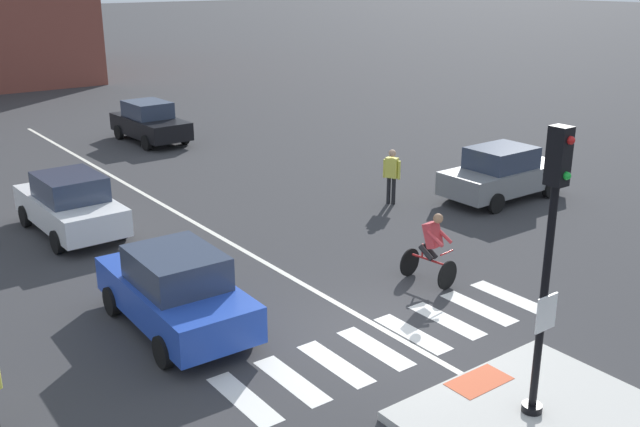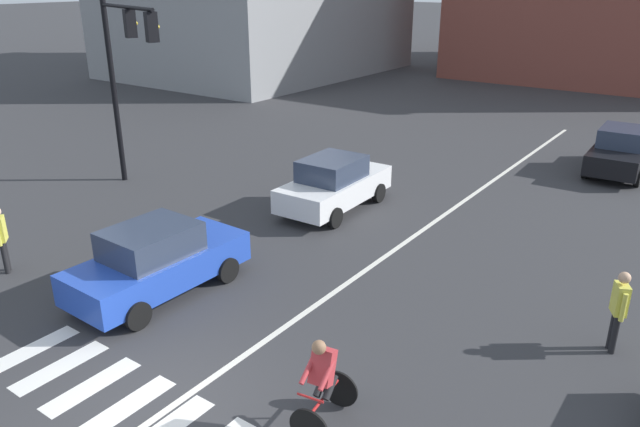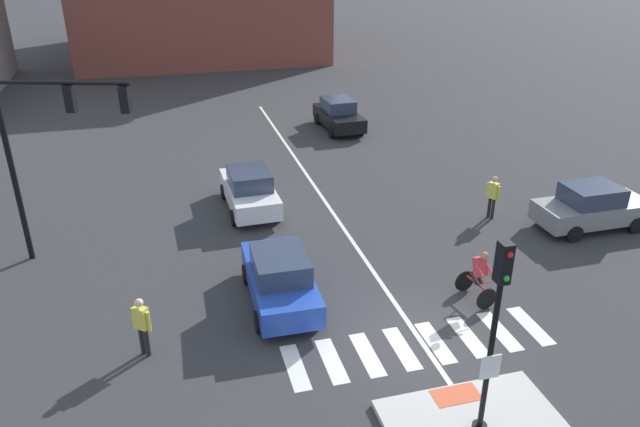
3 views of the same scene
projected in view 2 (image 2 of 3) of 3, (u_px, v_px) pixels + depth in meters
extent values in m
plane|color=#333335|center=(159.00, 409.00, 10.02)|extent=(300.00, 300.00, 0.00)
cube|color=silver|center=(32.00, 350.00, 11.59)|extent=(0.44, 1.80, 0.01)
cube|color=silver|center=(60.00, 367.00, 11.08)|extent=(0.44, 1.80, 0.01)
cube|color=silver|center=(92.00, 386.00, 10.57)|extent=(0.44, 1.80, 0.01)
cube|color=silver|center=(126.00, 407.00, 10.06)|extent=(0.44, 1.80, 0.01)
cube|color=silver|center=(432.00, 223.00, 17.51)|extent=(0.14, 28.00, 0.01)
cylinder|color=black|center=(114.00, 93.00, 20.14)|extent=(0.18, 0.18, 6.08)
cylinder|color=black|center=(126.00, 7.00, 17.60)|extent=(3.90, 1.35, 0.11)
cube|color=black|center=(130.00, 24.00, 17.61)|extent=(0.34, 0.37, 0.80)
sphere|color=gold|center=(136.00, 23.00, 17.70)|extent=(0.12, 0.12, 0.12)
cube|color=black|center=(151.00, 27.00, 16.39)|extent=(0.34, 0.37, 0.80)
sphere|color=gold|center=(157.00, 27.00, 16.49)|extent=(0.12, 0.12, 0.12)
cube|color=black|center=(619.00, 156.00, 21.74)|extent=(1.85, 4.16, 0.70)
cube|color=#2D384C|center=(623.00, 137.00, 21.61)|extent=(1.55, 1.95, 0.64)
cylinder|color=black|center=(638.00, 178.00, 20.46)|extent=(0.20, 0.61, 0.60)
cylinder|color=black|center=(586.00, 170.00, 21.31)|extent=(0.20, 0.61, 0.60)
cylinder|color=black|center=(599.00, 153.00, 23.28)|extent=(0.20, 0.61, 0.60)
cube|color=#2347B7|center=(159.00, 266.00, 13.47)|extent=(1.79, 4.14, 0.70)
cube|color=#2D384C|center=(151.00, 241.00, 13.11)|extent=(1.52, 1.93, 0.64)
cylinder|color=black|center=(180.00, 252.00, 15.01)|extent=(0.19, 0.60, 0.60)
cylinder|color=black|center=(227.00, 270.00, 14.08)|extent=(0.19, 0.60, 0.60)
cylinder|color=black|center=(89.00, 291.00, 13.12)|extent=(0.19, 0.60, 0.60)
cylinder|color=black|center=(137.00, 316.00, 12.19)|extent=(0.19, 0.60, 0.60)
cube|color=white|center=(335.00, 188.00, 18.40)|extent=(1.80, 4.14, 0.70)
cube|color=#2D384C|center=(332.00, 169.00, 18.04)|extent=(1.52, 1.93, 0.64)
cylinder|color=black|center=(334.00, 183.00, 19.94)|extent=(0.19, 0.60, 0.60)
cylinder|color=black|center=(379.00, 193.00, 19.07)|extent=(0.19, 0.60, 0.60)
cylinder|color=black|center=(288.00, 206.00, 17.99)|extent=(0.19, 0.60, 0.60)
cylinder|color=black|center=(335.00, 218.00, 17.11)|extent=(0.19, 0.60, 0.60)
cylinder|color=black|center=(339.00, 389.00, 9.99)|extent=(0.66, 0.13, 0.66)
cylinder|color=#B21E1E|center=(325.00, 396.00, 9.47)|extent=(0.17, 0.89, 0.05)
cylinder|color=#B21E1E|center=(330.00, 380.00, 9.55)|extent=(0.04, 0.04, 0.30)
cylinder|color=#B21E1E|center=(310.00, 398.00, 8.97)|extent=(0.44, 0.10, 0.04)
cylinder|color=black|center=(330.00, 387.00, 9.39)|extent=(0.17, 0.41, 0.33)
cylinder|color=black|center=(321.00, 384.00, 9.46)|extent=(0.17, 0.41, 0.33)
cube|color=#B73338|center=(323.00, 366.00, 9.18)|extent=(0.39, 0.43, 0.60)
sphere|color=#936B4C|center=(319.00, 347.00, 8.93)|extent=(0.22, 0.22, 0.22)
cylinder|color=#B73338|center=(327.00, 376.00, 8.96)|extent=(0.14, 0.46, 0.31)
cylinder|color=#B73338|center=(308.00, 370.00, 9.10)|extent=(0.14, 0.46, 0.31)
cylinder|color=black|center=(5.00, 258.00, 14.43)|extent=(0.12, 0.12, 0.82)
cylinder|color=black|center=(6.00, 255.00, 14.57)|extent=(0.12, 0.12, 0.82)
cube|color=#DBD64C|center=(0.00, 229.00, 14.24)|extent=(0.42, 0.40, 0.60)
cylinder|color=#DBD64C|center=(2.00, 227.00, 14.47)|extent=(0.09, 0.09, 0.56)
cylinder|color=black|center=(612.00, 330.00, 11.50)|extent=(0.12, 0.12, 0.82)
cylinder|color=black|center=(615.00, 334.00, 11.36)|extent=(0.12, 0.12, 0.82)
cube|color=#DBD64C|center=(620.00, 299.00, 11.17)|extent=(0.36, 0.42, 0.60)
cylinder|color=#DBD64C|center=(616.00, 295.00, 11.40)|extent=(0.09, 0.09, 0.56)
cylinder|color=#DBD64C|center=(623.00, 308.00, 10.98)|extent=(0.09, 0.09, 0.56)
sphere|color=tan|center=(625.00, 278.00, 11.01)|extent=(0.22, 0.22, 0.22)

